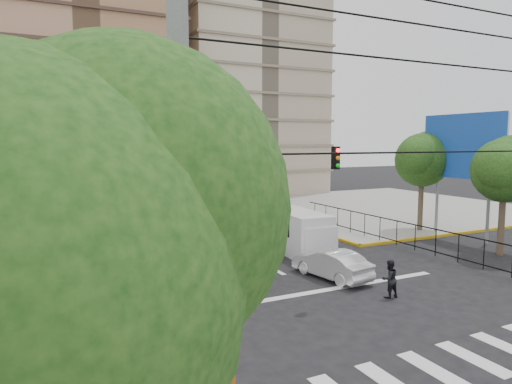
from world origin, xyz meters
TOP-DOWN VIEW (x-y plane):
  - ground at (0.00, 0.00)m, footprint 160.00×160.00m
  - sidewalk_ne at (20.00, 20.00)m, footprint 26.00×26.00m
  - crosswalk_stripes at (0.00, -6.00)m, footprint 12.00×2.40m
  - stop_line at (0.00, 1.20)m, footprint 13.00×0.40m
  - tower_beige at (14.00, 40.00)m, footprint 17.00×16.00m
  - park_fence at (9.00, 4.50)m, footprint 0.10×22.50m
  - billboard at (14.45, 6.00)m, footprint 0.36×6.20m
  - tree_sw_near at (-10.90, -9.99)m, footprint 5.63×4.60m
  - tree_park_a at (13.08, 2.01)m, footprint 4.41×3.60m
  - tree_park_c at (14.09, 9.01)m, footprint 4.65×3.80m
  - tree_tudor at (-11.90, 16.01)m, footprint 5.39×4.40m
  - traffic_light_nw at (-7.80, 7.80)m, footprint 0.28×0.22m
  - traffic_light_hanging at (0.00, -2.04)m, footprint 18.00×9.12m
  - utility_pole_sw at (-9.00, -9.00)m, footprint 1.40×0.28m
  - van_right_lane at (2.94, 7.49)m, footprint 2.45×5.50m
  - van_left_lane at (-1.41, 19.69)m, footprint 2.27×5.06m
  - car_silver_front_left at (-2.92, 3.55)m, footprint 1.85×3.90m
  - car_white_front_right at (1.73, 2.57)m, footprint 2.12×4.36m
  - car_grey_mid_left at (-1.04, 8.88)m, footprint 2.66×5.18m
  - car_silver_rear_left at (-2.81, 14.47)m, footprint 2.45×5.28m
  - car_darkgrey_mid_right at (2.50, 13.54)m, footprint 2.12×4.38m
  - car_white_rear_right at (1.89, 19.87)m, footprint 2.19×4.55m
  - pedestrian_crosswalk at (2.29, -0.74)m, footprint 0.78×0.61m

SIDE VIEW (x-z plane):
  - ground at x=0.00m, z-range 0.00..0.00m
  - park_fence at x=9.00m, z-range -0.83..0.83m
  - crosswalk_stripes at x=0.00m, z-range 0.00..0.01m
  - stop_line at x=0.00m, z-range 0.00..0.01m
  - sidewalk_ne at x=20.00m, z-range 0.00..0.15m
  - car_silver_front_left at x=-2.92m, z-range 0.00..1.29m
  - car_white_front_right at x=1.73m, z-range 0.00..1.38m
  - car_grey_mid_left at x=-1.04m, z-range 0.00..1.40m
  - car_white_rear_right at x=1.89m, z-range 0.00..1.44m
  - car_darkgrey_mid_right at x=2.50m, z-range 0.00..1.44m
  - car_silver_rear_left at x=-2.81m, z-range 0.00..1.49m
  - pedestrian_crosswalk at x=2.29m, z-range 0.00..1.59m
  - van_left_lane at x=-1.41m, z-range -0.03..2.19m
  - van_right_lane at x=2.94m, z-range -0.03..2.39m
  - traffic_light_nw at x=-7.80m, z-range 0.91..5.31m
  - utility_pole_sw at x=-9.00m, z-range 0.27..9.27m
  - tree_park_a at x=13.08m, z-range 1.60..8.42m
  - tree_tudor at x=-11.90m, z-range 1.50..8.93m
  - tree_sw_near at x=-10.90m, z-range 1.48..9.06m
  - tree_park_c at x=14.09m, z-range 1.71..8.96m
  - traffic_light_hanging at x=0.00m, z-range 5.44..6.36m
  - billboard at x=14.45m, z-range 1.95..10.05m
  - tower_beige at x=14.00m, z-range 0.00..48.00m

